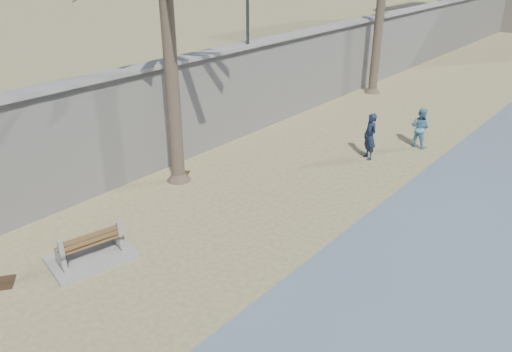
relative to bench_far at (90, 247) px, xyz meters
The scene contains 7 objects.
seawall 17.71m from the bench_far, 100.01° to the left, with size 0.45×70.00×3.50m, color gray.
wall_cap 17.94m from the bench_far, 100.01° to the left, with size 0.80×70.00×0.12m, color gray.
bench_far is the anchor object (origin of this frame).
person_a 10.38m from the bench_far, 78.14° to the left, with size 0.70×0.48×1.95m, color #131E36.
person_b 12.80m from the bench_far, 76.32° to the left, with size 0.82×0.64×1.71m, color teal.
debris_c 5.23m from the bench_far, 113.03° to the left, with size 0.61×0.49×0.03m, color #382616.
debris_d 0.79m from the bench_far, behind, with size 0.47×0.37×0.03m, color #382616.
Camera 1 is at (7.62, -2.69, 7.11)m, focal length 35.00 mm.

